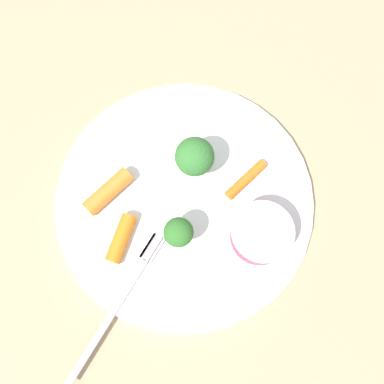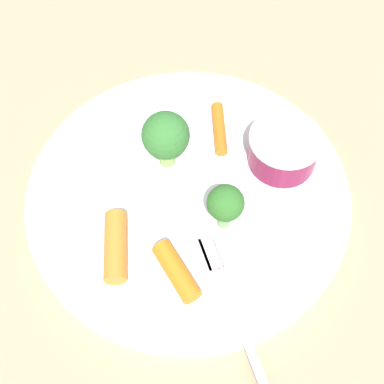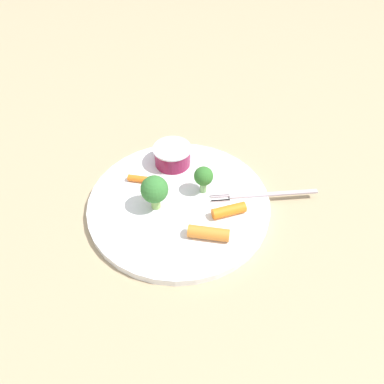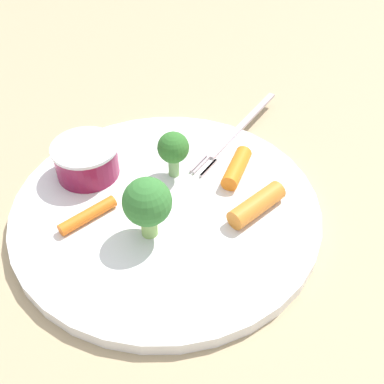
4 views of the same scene
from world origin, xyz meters
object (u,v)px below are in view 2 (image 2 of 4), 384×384
plate (188,194)px  broccoli_floret_1 (166,136)px  carrot_stick_2 (116,246)px  carrot_stick_0 (219,129)px  carrot_stick_1 (177,271)px  broccoli_floret_0 (225,204)px  fork (243,331)px  sauce_cup (284,149)px

plate → broccoli_floret_1: bearing=-71.1°
plate → carrot_stick_2: carrot_stick_2 is taller
carrot_stick_0 → carrot_stick_1: size_ratio=1.08×
carrot_stick_0 → carrot_stick_1: (0.06, 0.13, 0.00)m
carrot_stick_0 → carrot_stick_1: bearing=63.0°
broccoli_floret_0 → carrot_stick_1: broccoli_floret_0 is taller
carrot_stick_1 → carrot_stick_2: carrot_stick_2 is taller
plate → carrot_stick_2: bearing=32.8°
broccoli_floret_0 → carrot_stick_0: broccoli_floret_0 is taller
fork → carrot_stick_2: bearing=-46.2°
sauce_cup → broccoli_floret_0: broccoli_floret_0 is taller
plate → carrot_stick_0: 0.07m
plate → broccoli_floret_1: 0.05m
plate → carrot_stick_0: size_ratio=5.10×
broccoli_floret_1 → carrot_stick_0: size_ratio=1.06×
broccoli_floret_0 → carrot_stick_2: (0.09, 0.01, -0.02)m
broccoli_floret_1 → fork: 0.16m
broccoli_floret_0 → sauce_cup: bearing=-142.3°
carrot_stick_2 → sauce_cup: bearing=-159.8°
fork → broccoli_floret_1: bearing=-81.3°
plate → carrot_stick_0: bearing=-126.4°
plate → broccoli_floret_0: bearing=120.3°
plate → broccoli_floret_1: (0.01, -0.03, 0.04)m
plate → fork: 0.12m
carrot_stick_0 → fork: bearing=81.4°
plate → sauce_cup: (-0.08, -0.01, 0.02)m
sauce_cup → broccoli_floret_1: bearing=-11.8°
plate → broccoli_floret_0: broccoli_floret_0 is taller
sauce_cup → broccoli_floret_1: broccoli_floret_1 is taller
broccoli_floret_1 → carrot_stick_1: bearing=82.8°
broccoli_floret_1 → carrot_stick_0: broccoli_floret_1 is taller
broccoli_floret_1 → broccoli_floret_0: bearing=115.1°
carrot_stick_2 → carrot_stick_0: bearing=-137.6°
carrot_stick_0 → plate: bearing=53.6°
plate → sauce_cup: bearing=-171.4°
broccoli_floret_0 → fork: size_ratio=0.28×
broccoli_floret_1 → fork: (-0.02, 0.16, -0.03)m
fork → plate: bearing=-84.1°
fork → carrot_stick_1: bearing=-54.5°
broccoli_floret_0 → broccoli_floret_1: broccoli_floret_1 is taller
carrot_stick_1 → plate: bearing=-108.7°
plate → carrot_stick_0: (-0.04, -0.05, 0.01)m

